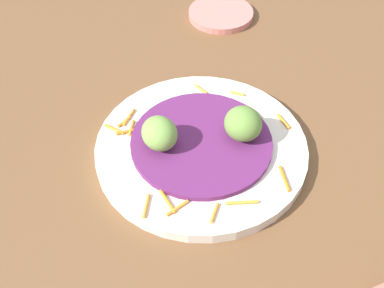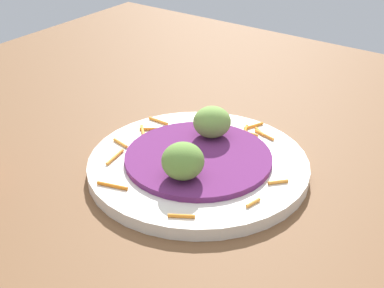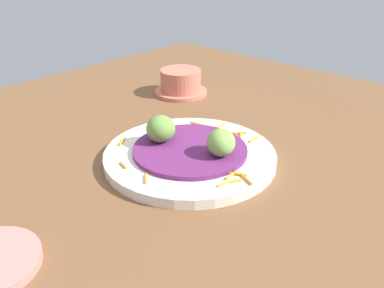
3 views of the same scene
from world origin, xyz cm
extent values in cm
cube|color=brown|center=(0.00, 0.00, 1.00)|extent=(110.00, 110.00, 2.00)
cylinder|color=silver|center=(-3.64, -1.19, 2.77)|extent=(26.76, 26.76, 1.54)
cylinder|color=#60235B|center=(-3.64, -1.19, 3.90)|extent=(17.79, 17.79, 0.72)
cylinder|color=orange|center=(-13.57, 2.82, 3.74)|extent=(0.83, 1.99, 0.40)
cylinder|color=orange|center=(-6.24, -11.66, 3.74)|extent=(2.10, 1.50, 0.40)
cylinder|color=orange|center=(5.73, -4.04, 3.74)|extent=(3.10, 2.41, 0.40)
cylinder|color=orange|center=(6.61, -6.32, 3.74)|extent=(3.15, 0.41, 0.40)
cylinder|color=orange|center=(6.47, -2.83, 3.74)|extent=(2.45, 2.39, 0.40)
cylinder|color=orange|center=(-13.84, -2.32, 3.74)|extent=(1.90, 2.02, 0.40)
cylinder|color=orange|center=(-4.73, -12.62, 3.74)|extent=(1.58, 2.89, 0.40)
cylinder|color=orange|center=(0.86, 9.12, 3.74)|extent=(3.66, 1.41, 0.40)
cylinder|color=orange|center=(-8.74, 9.12, 3.74)|extent=(2.62, 1.81, 0.40)
cylinder|color=orange|center=(6.67, 1.33, 3.74)|extent=(2.67, 0.92, 0.40)
cylinder|color=orange|center=(-5.22, -10.45, 3.74)|extent=(2.70, 0.45, 0.40)
cylinder|color=orange|center=(-7.14, -11.22, 3.74)|extent=(3.18, 1.18, 0.40)
cylinder|color=orange|center=(4.88, 4.31, 3.74)|extent=(1.06, 3.64, 0.40)
cylinder|color=orange|center=(-4.57, -10.75, 3.74)|extent=(1.61, 2.98, 0.40)
ellipsoid|color=#759E47|center=(-2.27, -6.16, 6.29)|extent=(6.39, 6.32, 4.06)
ellipsoid|color=olive|center=(-5.01, 3.77, 6.39)|extent=(6.64, 6.62, 4.24)
camera|label=1|loc=(36.38, 2.37, 47.26)|focal=44.17mm
camera|label=2|loc=(-36.12, 45.54, 37.97)|focal=51.48mm
camera|label=3|loc=(-45.42, -39.43, 33.31)|focal=38.52mm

